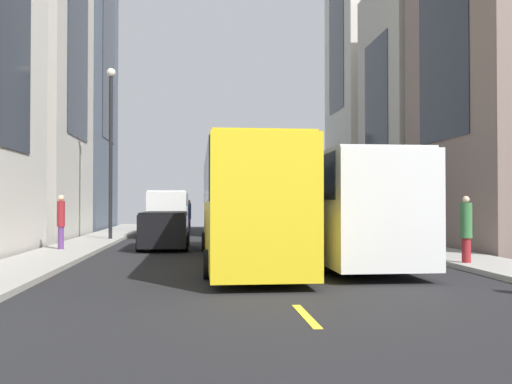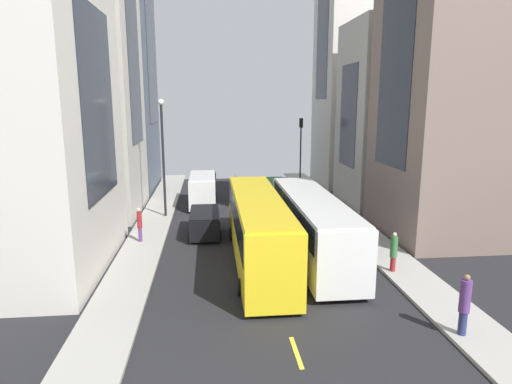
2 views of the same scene
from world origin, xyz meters
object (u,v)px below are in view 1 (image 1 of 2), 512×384
object	(u,v)px
delivery_van_white	(169,210)
car_black_0	(165,227)
city_bus_white	(330,201)
pedestrian_crossing_near	(466,227)
pedestrian_crossing_mid	(189,215)
traffic_light_near_corner	(311,163)
pedestrian_waiting_curb	(61,220)
car_green_1	(278,219)
streetcar_yellow	(243,197)

from	to	relation	value
delivery_van_white	car_black_0	world-z (taller)	delivery_van_white
city_bus_white	pedestrian_crossing_near	bearing A→B (deg)	137.66
pedestrian_crossing_mid	traffic_light_near_corner	size ratio (longest dim) A/B	0.32
traffic_light_near_corner	pedestrian_waiting_curb	bearing A→B (deg)	51.88
city_bus_white	traffic_light_near_corner	world-z (taller)	traffic_light_near_corner
delivery_van_white	pedestrian_crossing_near	world-z (taller)	delivery_van_white
car_black_0	car_green_1	distance (m)	11.80
pedestrian_waiting_curb	traffic_light_near_corner	world-z (taller)	traffic_light_near_corner
pedestrian_waiting_curb	delivery_van_white	bearing A→B (deg)	111.33
pedestrian_crossing_near	pedestrian_crossing_mid	world-z (taller)	pedestrian_crossing_near
delivery_van_white	traffic_light_near_corner	world-z (taller)	traffic_light_near_corner
car_green_1	pedestrian_crossing_near	bearing A→B (deg)	100.30
car_green_1	pedestrian_crossing_mid	size ratio (longest dim) A/B	2.18
traffic_light_near_corner	car_black_0	bearing A→B (deg)	58.67
delivery_van_white	car_black_0	bearing A→B (deg)	91.75
car_green_1	pedestrian_crossing_near	distance (m)	17.96
city_bus_white	pedestrian_waiting_curb	xyz separation A→B (m)	(9.87, -3.03, -0.72)
streetcar_yellow	car_black_0	distance (m)	6.13
pedestrian_waiting_curb	pedestrian_crossing_mid	distance (m)	15.20
delivery_van_white	streetcar_yellow	bearing A→B (deg)	103.25
city_bus_white	streetcar_yellow	size ratio (longest dim) A/B	0.98
car_black_0	car_green_1	xyz separation A→B (m)	(-6.21, -10.04, 0.04)
pedestrian_waiting_curb	traffic_light_near_corner	distance (m)	21.70
city_bus_white	pedestrian_crossing_near	world-z (taller)	city_bus_white
pedestrian_crossing_mid	delivery_van_white	bearing A→B (deg)	-155.85
streetcar_yellow	pedestrian_crossing_mid	world-z (taller)	streetcar_yellow
car_black_0	traffic_light_near_corner	distance (m)	18.40
traffic_light_near_corner	streetcar_yellow	bearing A→B (deg)	72.59
city_bus_white	streetcar_yellow	xyz separation A→B (m)	(3.11, 0.76, 0.11)
pedestrian_crossing_near	streetcar_yellow	bearing A→B (deg)	34.51
car_black_0	pedestrian_waiting_curb	distance (m)	4.16
pedestrian_waiting_curb	car_black_0	bearing A→B (deg)	63.16
delivery_van_white	car_green_1	distance (m)	6.78
delivery_van_white	pedestrian_crossing_near	xyz separation A→B (m)	(-9.66, 15.65, -0.31)
car_black_0	pedestrian_crossing_mid	bearing A→B (deg)	-93.45
delivery_van_white	traffic_light_near_corner	xyz separation A→B (m)	(-9.60, -7.35, 3.21)
traffic_light_near_corner	car_green_1	bearing A→B (deg)	59.41
delivery_van_white	pedestrian_crossing_near	bearing A→B (deg)	121.69
streetcar_yellow	car_black_0	bearing A→B (deg)	-61.31
pedestrian_crossing_mid	streetcar_yellow	bearing A→B (deg)	-137.57
delivery_van_white	pedestrian_waiting_curb	xyz separation A→B (m)	(3.62, 9.51, -0.22)
pedestrian_crossing_near	delivery_van_white	bearing A→B (deg)	-3.98
streetcar_yellow	traffic_light_near_corner	distance (m)	21.79
streetcar_yellow	delivery_van_white	world-z (taller)	streetcar_yellow
car_green_1	traffic_light_near_corner	world-z (taller)	traffic_light_near_corner
car_black_0	car_green_1	size ratio (longest dim) A/B	0.94
car_black_0	pedestrian_crossing_mid	distance (m)	13.01
streetcar_yellow	car_green_1	world-z (taller)	streetcar_yellow
delivery_van_white	traffic_light_near_corner	distance (m)	12.51
city_bus_white	pedestrian_crossing_mid	size ratio (longest dim) A/B	6.06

